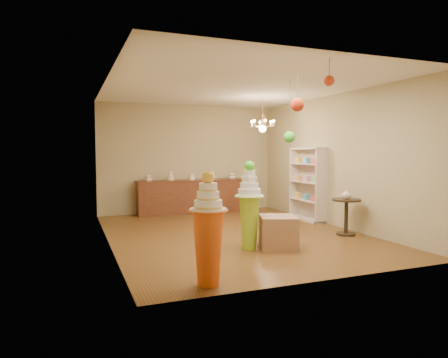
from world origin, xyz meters
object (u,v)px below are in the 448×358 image
object	(u,v)px
pedestal_orange	(208,238)
round_table	(346,212)
pedestal_green	(249,211)
sideboard	(192,196)

from	to	relation	value
pedestal_orange	round_table	size ratio (longest dim) A/B	1.96
pedestal_green	round_table	xyz separation A→B (m)	(2.34, 0.34, -0.19)
pedestal_green	sideboard	bearing A→B (deg)	86.75
pedestal_green	round_table	size ratio (longest dim) A/B	2.07
sideboard	round_table	bearing A→B (deg)	-62.03
pedestal_orange	round_table	distance (m)	4.08
sideboard	round_table	xyz separation A→B (m)	(2.10, -3.95, 0.00)
pedestal_orange	round_table	xyz separation A→B (m)	(3.63, 1.87, -0.13)
pedestal_green	round_table	bearing A→B (deg)	8.33
pedestal_orange	sideboard	xyz separation A→B (m)	(1.53, 5.82, -0.13)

